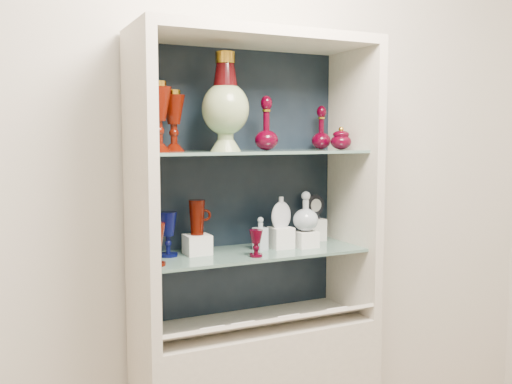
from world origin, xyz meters
name	(u,v)px	position (x,y,z in m)	size (l,w,h in m)	color
wall_back	(235,165)	(0.00, 1.75, 1.40)	(3.50, 0.02, 2.80)	silver
cabinet_back_panel	(238,182)	(0.00, 1.72, 1.32)	(0.98, 0.02, 1.15)	black
cabinet_side_left	(140,191)	(-0.48, 1.53, 1.32)	(0.04, 0.40, 1.15)	beige
cabinet_side_right	(353,182)	(0.48, 1.53, 1.32)	(0.04, 0.40, 1.15)	beige
cabinet_top_cap	(256,38)	(0.00, 1.53, 1.92)	(1.00, 0.40, 0.04)	beige
shelf_lower	(254,252)	(0.00, 1.55, 1.04)	(0.92, 0.34, 0.01)	slate
shelf_upper	(254,152)	(0.00, 1.55, 1.46)	(0.92, 0.34, 0.01)	slate
label_ledge	(268,323)	(0.00, 1.42, 0.78)	(0.92, 0.18, 0.01)	beige
label_card_0	(333,309)	(0.31, 1.42, 0.80)	(0.10, 0.07, 0.00)	white
label_card_1	(210,328)	(-0.25, 1.42, 0.80)	(0.10, 0.07, 0.00)	white
label_card_2	(285,317)	(0.08, 1.42, 0.80)	(0.10, 0.07, 0.00)	white
label_card_3	(240,324)	(-0.12, 1.42, 0.80)	(0.10, 0.07, 0.00)	white
pedestal_lamp_left	(174,121)	(-0.33, 1.59, 1.59)	(0.09, 0.09, 0.24)	#490C02
pedestal_lamp_right	(158,117)	(-0.41, 1.51, 1.60)	(0.10, 0.10, 0.26)	#490C02
enamel_urn	(225,102)	(-0.14, 1.53, 1.66)	(0.19, 0.19, 0.39)	#11481D
ruby_decanter_a	(266,120)	(0.06, 1.56, 1.60)	(0.10, 0.10, 0.25)	#450011
ruby_decanter_b	(321,126)	(0.37, 1.63, 1.57)	(0.09, 0.09, 0.21)	#450011
lidded_bowl	(341,138)	(0.40, 1.51, 1.52)	(0.09, 0.09, 0.10)	#450011
cobalt_goblet	(168,234)	(-0.35, 1.60, 1.14)	(0.08, 0.08, 0.18)	#06093E
ruby_goblet_tall	(157,244)	(-0.44, 1.46, 1.13)	(0.07, 0.07, 0.16)	#490C02
ruby_goblet_small	(256,243)	(-0.04, 1.44, 1.10)	(0.06, 0.06, 0.11)	#450011
riser_ruby_pitcher	(197,244)	(-0.24, 1.59, 1.09)	(0.10, 0.10, 0.08)	silver
ruby_pitcher	(197,217)	(-0.24, 1.59, 1.20)	(0.11, 0.07, 0.14)	#490C02
clear_square_bottle	(260,234)	(0.03, 1.56, 1.12)	(0.05, 0.05, 0.14)	#95A4AF
riser_flat_flask	(281,238)	(0.13, 1.56, 1.09)	(0.09, 0.09, 0.09)	silver
flat_flask	(281,212)	(0.13, 1.56, 1.21)	(0.10, 0.04, 0.14)	silver
riser_clear_round_decanter	(305,239)	(0.24, 1.53, 1.08)	(0.09, 0.09, 0.07)	silver
clear_round_decanter	(306,212)	(0.24, 1.53, 1.20)	(0.11, 0.11, 0.16)	#95A4AF
riser_cameo_medallion	(315,229)	(0.36, 1.65, 1.10)	(0.08, 0.08, 0.10)	silver
cameo_medallion	(315,206)	(0.36, 1.65, 1.21)	(0.10, 0.04, 0.12)	black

